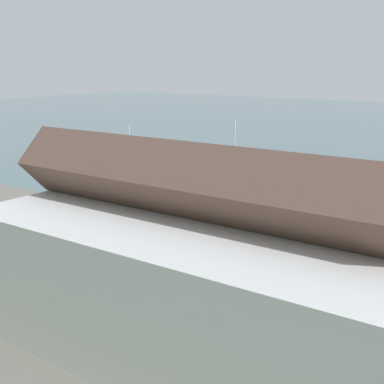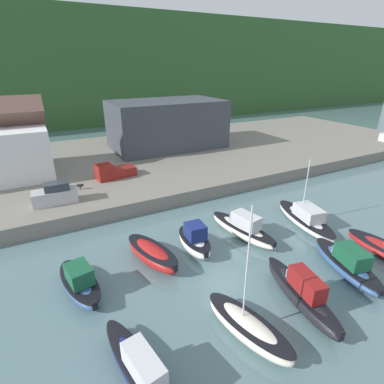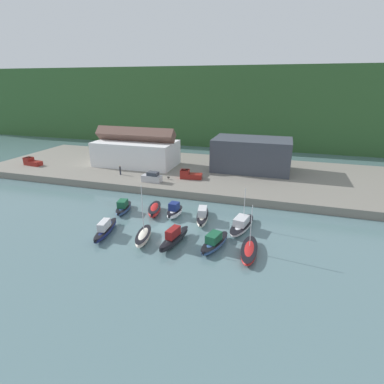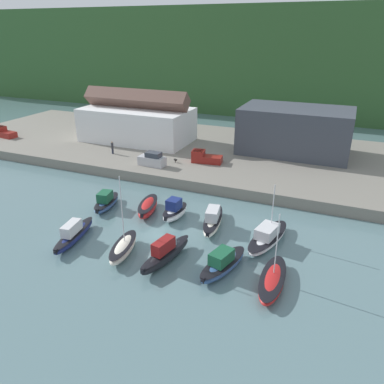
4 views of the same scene
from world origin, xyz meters
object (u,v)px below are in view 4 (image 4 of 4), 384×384
(moored_boat_2, at_px, (175,211))
(pickup_truck_1, at_px, (204,157))
(moored_boat_6, at_px, (123,248))
(moored_boat_1, at_px, (148,207))
(moored_boat_9, at_px, (272,280))
(moored_boat_4, at_px, (268,237))
(person_on_quay, at_px, (112,147))
(moored_boat_3, at_px, (213,220))
(pickup_truck_0, at_px, (4,132))
(moored_boat_8, at_px, (223,263))
(dog_on_quay, at_px, (175,160))
(moored_boat_0, at_px, (106,202))
(moored_boat_5, at_px, (74,234))
(moored_boat_7, at_px, (166,253))
(parked_car_1, at_px, (152,160))

(moored_boat_2, height_order, pickup_truck_1, pickup_truck_1)
(moored_boat_6, bearing_deg, moored_boat_1, 91.88)
(moored_boat_6, bearing_deg, moored_boat_9, -8.99)
(moored_boat_4, relative_size, person_on_quay, 3.99)
(moored_boat_3, xyz_separation_m, pickup_truck_0, (-49.35, 15.61, 1.52))
(moored_boat_8, relative_size, moored_boat_9, 0.98)
(moored_boat_2, relative_size, dog_on_quay, 5.70)
(moored_boat_2, xyz_separation_m, moored_boat_9, (13.51, -8.28, -0.40))
(moored_boat_8, bearing_deg, person_on_quay, 155.29)
(moored_boat_0, distance_m, moored_boat_6, 11.51)
(moored_boat_4, bearing_deg, moored_boat_0, -169.66)
(moored_boat_1, relative_size, pickup_truck_0, 1.28)
(moored_boat_1, distance_m, moored_boat_5, 9.90)
(pickup_truck_0, bearing_deg, moored_boat_0, -108.43)
(moored_boat_5, height_order, moored_boat_7, moored_boat_7)
(person_on_quay, bearing_deg, moored_boat_5, -65.34)
(moored_boat_8, xyz_separation_m, dog_on_quay, (-15.48, 22.41, 1.22))
(moored_boat_8, relative_size, pickup_truck_0, 1.47)
(dog_on_quay, bearing_deg, pickup_truck_0, -62.71)
(moored_boat_4, relative_size, dog_on_quay, 10.06)
(moored_boat_0, xyz_separation_m, moored_boat_2, (9.31, 0.74, 0.15))
(moored_boat_5, bearing_deg, parked_car_1, 85.50)
(moored_boat_3, distance_m, moored_boat_7, 8.77)
(moored_boat_5, relative_size, parked_car_1, 1.83)
(moored_boat_4, height_order, dog_on_quay, moored_boat_4)
(moored_boat_0, distance_m, moored_boat_9, 24.04)
(moored_boat_1, relative_size, moored_boat_7, 0.82)
(moored_boat_1, xyz_separation_m, pickup_truck_0, (-40.71, 15.40, 1.62))
(moored_boat_3, height_order, moored_boat_6, moored_boat_6)
(pickup_truck_0, xyz_separation_m, pickup_truck_1, (41.83, 0.97, 0.00))
(moored_boat_8, distance_m, parked_car_1, 26.95)
(moored_boat_0, height_order, parked_car_1, parked_car_1)
(moored_boat_2, xyz_separation_m, dog_on_quay, (-6.74, 14.49, 1.07))
(moored_boat_6, relative_size, parked_car_1, 1.94)
(moored_boat_0, bearing_deg, moored_boat_4, -11.81)
(pickup_truck_1, distance_m, dog_on_quay, 4.59)
(moored_boat_6, relative_size, pickup_truck_0, 1.68)
(moored_boat_0, xyz_separation_m, moored_boat_6, (7.88, -8.38, -0.09))
(moored_boat_4, xyz_separation_m, moored_boat_6, (-12.96, -7.83, -0.05))
(moored_boat_9, bearing_deg, moored_boat_3, 134.44)
(moored_boat_3, xyz_separation_m, parked_car_1, (-14.37, 12.02, 1.62))
(moored_boat_6, height_order, moored_boat_8, moored_boat_6)
(moored_boat_6, bearing_deg, moored_boat_5, 166.61)
(moored_boat_2, bearing_deg, pickup_truck_1, 102.84)
(moored_boat_2, distance_m, moored_boat_8, 11.79)
(moored_boat_5, bearing_deg, moored_boat_7, -7.80)
(moored_boat_8, bearing_deg, moored_boat_7, -157.17)
(moored_boat_5, height_order, person_on_quay, person_on_quay)
(moored_boat_6, height_order, pickup_truck_1, moored_boat_6)
(moored_boat_5, xyz_separation_m, moored_boat_8, (16.45, 1.07, -0.01))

